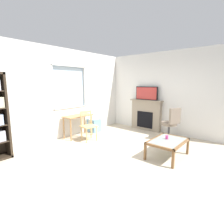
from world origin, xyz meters
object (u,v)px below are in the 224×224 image
wooden_chair (88,126)px  coffee_table (168,142)px  tv (146,93)px  sippy_cup (167,137)px  plastic_drawer_unit (94,125)px  desk_under_window (78,119)px  fireplace (146,115)px  office_chair (171,122)px

wooden_chair → coffee_table: 2.38m
tv → sippy_cup: size_ratio=9.58×
plastic_drawer_unit → coffee_table: size_ratio=0.46×
plastic_drawer_unit → coffee_table: 2.94m
desk_under_window → sippy_cup: 2.84m
plastic_drawer_unit → fireplace: fireplace is taller
desk_under_window → sippy_cup: bearing=-81.0°
fireplace → coffee_table: bearing=-138.7°
desk_under_window → plastic_drawer_unit: 0.84m
office_chair → fireplace: bearing=67.0°
office_chair → wooden_chair: bearing=132.6°
desk_under_window → plastic_drawer_unit: desk_under_window is taller
wooden_chair → plastic_drawer_unit: (0.78, 0.56, -0.23)m
tv → office_chair: 1.49m
plastic_drawer_unit → sippy_cup: size_ratio=5.18×
wooden_chair → tv: bearing=-18.4°
office_chair → desk_under_window: bearing=125.4°
wooden_chair → tv: 2.49m
wooden_chair → fireplace: bearing=-18.3°
plastic_drawer_unit → fireplace: (1.44, -1.30, 0.33)m
tv → coffee_table: size_ratio=0.86×
fireplace → coffee_table: fireplace is taller
desk_under_window → tv: (2.18, -1.25, 0.77)m
wooden_chair → plastic_drawer_unit: bearing=35.9°
sippy_cup → fireplace: bearing=41.5°
fireplace → tv: (-0.02, 0.00, 0.80)m
wooden_chair → office_chair: (1.73, -1.89, 0.09)m
desk_under_window → tv: size_ratio=1.10×
desk_under_window → coffee_table: size_ratio=0.94×
plastic_drawer_unit → office_chair: 2.65m
fireplace → plastic_drawer_unit: bearing=138.0°
plastic_drawer_unit → office_chair: size_ratio=0.47×
desk_under_window → coffee_table: desk_under_window is taller
coffee_table → sippy_cup: 0.14m
tv → desk_under_window: bearing=150.2°
desk_under_window → office_chair: bearing=-54.6°
desk_under_window → office_chair: (1.71, -2.40, -0.04)m
office_chair → sippy_cup: size_ratio=11.11×
plastic_drawer_unit → office_chair: bearing=-68.8°
office_chair → coffee_table: office_chair is taller
desk_under_window → office_chair: size_ratio=0.95×
sippy_cup → desk_under_window: bearing=99.0°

